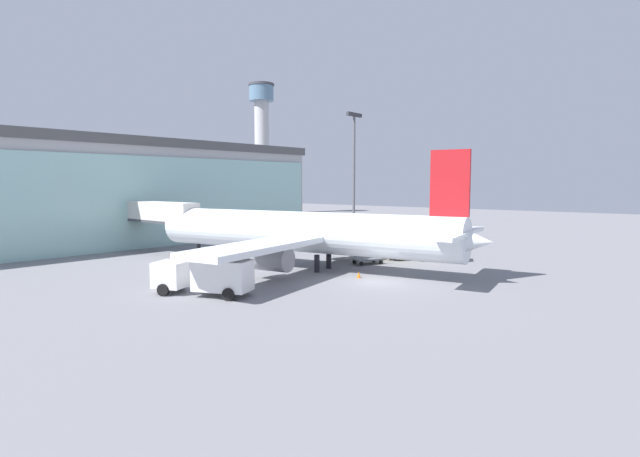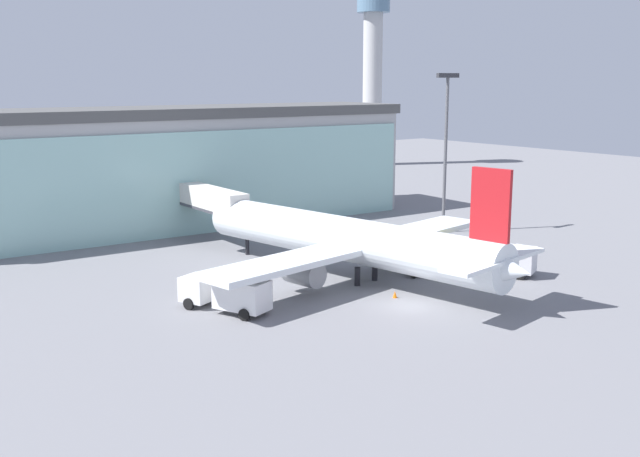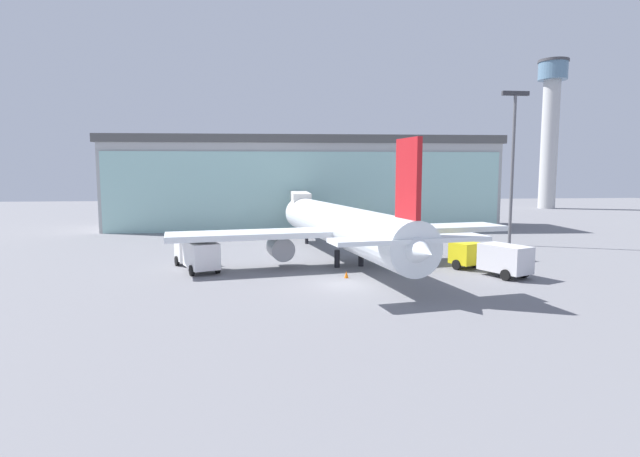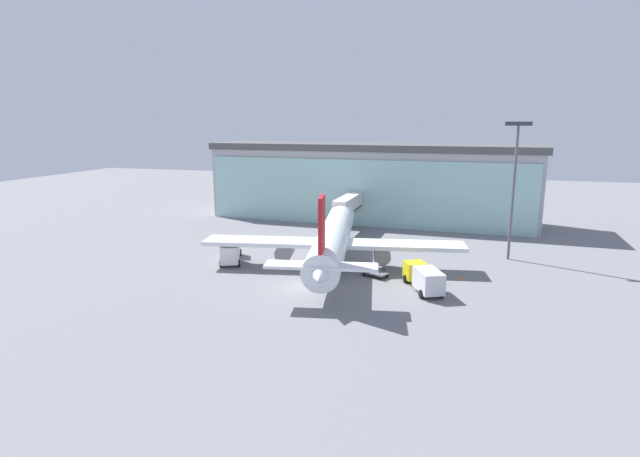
# 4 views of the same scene
# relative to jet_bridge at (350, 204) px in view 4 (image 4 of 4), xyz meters

# --- Properties ---
(ground) EXTENTS (240.00, 240.00, 0.00)m
(ground) POSITION_rel_jet_bridge_xyz_m (1.33, -29.74, -4.61)
(ground) COLOR slate
(terminal_building) EXTENTS (59.80, 15.79, 14.00)m
(terminal_building) POSITION_rel_jet_bridge_xyz_m (1.33, 10.87, 2.38)
(terminal_building) COLOR #A9A9A9
(terminal_building) RESTS_ON ground
(jet_bridge) EXTENTS (2.54, 13.93, 5.99)m
(jet_bridge) POSITION_rel_jet_bridge_xyz_m (0.00, 0.00, 0.00)
(jet_bridge) COLOR silver
(jet_bridge) RESTS_ON ground
(apron_light_mast) EXTENTS (3.20, 0.40, 17.84)m
(apron_light_mast) POSITION_rel_jet_bridge_xyz_m (24.03, -11.43, 6.03)
(apron_light_mast) COLOR #59595E
(apron_light_mast) RESTS_ON ground
(airplane) EXTENTS (32.31, 35.30, 10.84)m
(airplane) POSITION_rel_jet_bridge_xyz_m (2.51, -20.79, -1.16)
(airplane) COLOR white
(airplane) RESTS_ON ground
(catering_truck) EXTENTS (4.83, 7.59, 2.65)m
(catering_truck) POSITION_rel_jet_bridge_xyz_m (-10.73, -22.67, -3.15)
(catering_truck) COLOR silver
(catering_truck) RESTS_ON ground
(fuel_truck) EXTENTS (5.03, 7.55, 2.65)m
(fuel_truck) POSITION_rel_jet_bridge_xyz_m (14.24, -27.37, -3.15)
(fuel_truck) COLOR yellow
(fuel_truck) RESTS_ON ground
(baggage_cart) EXTENTS (3.22, 2.70, 1.50)m
(baggage_cart) POSITION_rel_jet_bridge_xyz_m (8.47, -24.05, -4.11)
(baggage_cart) COLOR slate
(baggage_cart) RESTS_ON ground
(safety_cone_nose) EXTENTS (0.36, 0.36, 0.55)m
(safety_cone_nose) POSITION_rel_jet_bridge_xyz_m (1.80, -27.53, -4.34)
(safety_cone_nose) COLOR orange
(safety_cone_nose) RESTS_ON ground
(safety_cone_wingtip) EXTENTS (0.36, 0.36, 0.55)m
(safety_cone_wingtip) POSITION_rel_jet_bridge_xyz_m (17.98, -22.68, -4.34)
(safety_cone_wingtip) COLOR orange
(safety_cone_wingtip) RESTS_ON ground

